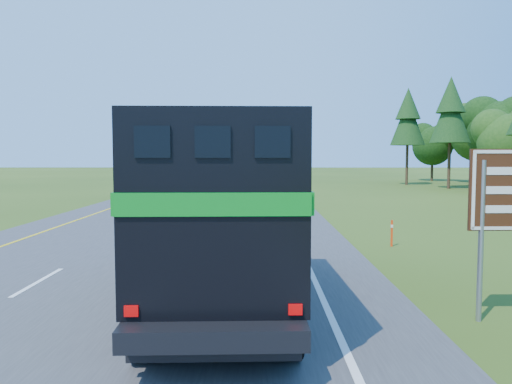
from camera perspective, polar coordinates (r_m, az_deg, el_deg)
road at (r=52.21m, az=-3.99°, el=0.42°), size 15.00×260.00×0.04m
lane_markings at (r=52.21m, az=-3.99°, el=0.45°), size 11.15×260.00×0.01m
horse_truck at (r=11.20m, az=-3.79°, el=-1.86°), size 3.18×9.20×4.03m
white_suv at (r=43.19m, az=-9.58°, el=0.73°), size 3.20×6.14×1.65m
far_car at (r=120.49m, az=-3.22°, el=2.91°), size 2.28×5.10×1.70m
delineator at (r=19.29m, az=15.25°, el=-4.47°), size 0.08×0.04×0.99m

